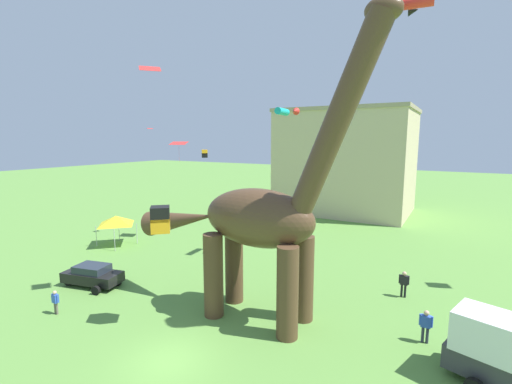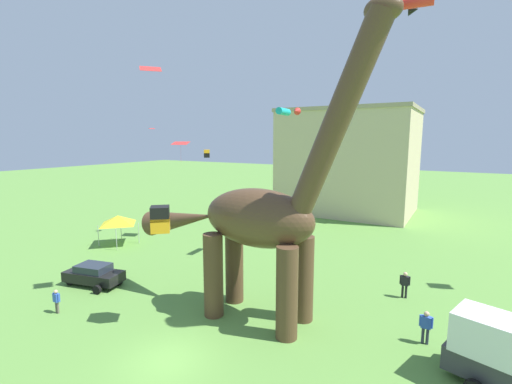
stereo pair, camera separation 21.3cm
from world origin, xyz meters
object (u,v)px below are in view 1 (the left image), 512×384
object	(u,v)px
kite_near_high	(205,154)
kite_far_right	(285,111)
dinosaur_sculpture	(257,218)
person_far_spectator	(55,300)
festival_canopy_tent	(116,220)
kite_far_left	(413,5)
kite_high_right	(179,143)
parked_sedan_left	(92,275)
kite_mid_center	(150,129)
person_watching_child	(426,323)
person_strolling_adult	(404,282)
kite_near_low	(160,219)
kite_high_left	(150,69)
person_near_flyer	(485,316)

from	to	relation	value
kite_near_high	kite_far_right	world-z (taller)	kite_far_right
dinosaur_sculpture	person_far_spectator	bearing A→B (deg)	-118.21
kite_near_high	festival_canopy_tent	bearing A→B (deg)	-93.89
festival_canopy_tent	kite_near_high	xyz separation A→B (m)	(0.90, 13.25, 6.16)
kite_far_left	kite_high_right	world-z (taller)	kite_far_left
parked_sedan_left	kite_far_left	size ratio (longest dim) A/B	2.51
dinosaur_sculpture	kite_mid_center	world-z (taller)	dinosaur_sculpture
kite_far_right	person_far_spectator	bearing A→B (deg)	-115.99
person_watching_child	person_strolling_adult	world-z (taller)	person_strolling_adult
person_strolling_adult	kite_mid_center	xyz separation A→B (m)	(-25.95, 2.78, 10.56)
kite_high_right	kite_near_low	bearing A→B (deg)	-51.42
person_strolling_adult	kite_high_left	distance (m)	21.22
person_watching_child	kite_near_high	bearing A→B (deg)	146.78
kite_near_low	kite_mid_center	xyz separation A→B (m)	(-14.80, 13.67, 5.38)
parked_sedan_left	person_near_flyer	bearing A→B (deg)	3.50
person_watching_child	person_near_flyer	bearing A→B (deg)	47.43
person_far_spectator	person_strolling_adult	size ratio (longest dim) A/B	0.83
person_near_flyer	kite_far_left	distance (m)	16.94
kite_near_high	person_near_flyer	bearing A→B (deg)	-24.23
kite_near_high	parked_sedan_left	bearing A→B (deg)	-74.25
person_strolling_adult	kite_far_right	size ratio (longest dim) A/B	0.85
person_far_spectator	kite_high_right	bearing A→B (deg)	74.17
parked_sedan_left	kite_far_left	world-z (taller)	kite_far_left
festival_canopy_tent	person_far_spectator	bearing A→B (deg)	-52.94
dinosaur_sculpture	person_watching_child	world-z (taller)	dinosaur_sculpture
person_watching_child	kite_near_low	distance (m)	15.00
parked_sedan_left	person_watching_child	xyz separation A→B (m)	(21.56, 3.99, 0.27)
person_strolling_adult	kite_high_left	bearing A→B (deg)	-71.21
person_watching_child	kite_far_left	distance (m)	15.64
kite_high_right	kite_far_right	size ratio (longest dim) A/B	1.01
kite_high_right	kite_mid_center	size ratio (longest dim) A/B	2.89
festival_canopy_tent	kite_high_left	distance (m)	19.01
person_watching_child	kite_high_left	world-z (taller)	kite_high_left
kite_high_left	person_far_spectator	bearing A→B (deg)	-133.62
person_far_spectator	festival_canopy_tent	distance (m)	14.39
kite_far_left	kite_near_high	size ratio (longest dim) A/B	1.76
festival_canopy_tent	kite_far_left	distance (m)	30.63
person_strolling_adult	kite_mid_center	distance (m)	28.16
kite_far_left	kite_far_right	distance (m)	14.21
person_far_spectator	parked_sedan_left	bearing A→B (deg)	84.74
person_watching_child	kite_near_high	world-z (taller)	kite_near_high
kite_mid_center	kite_near_high	xyz separation A→B (m)	(0.25, 8.84, -2.94)
kite_far_left	person_near_flyer	bearing A→B (deg)	42.79
festival_canopy_tent	kite_far_left	bearing A→B (deg)	-9.17
festival_canopy_tent	kite_high_left	bearing A→B (deg)	-28.65
kite_far_right	kite_high_left	bearing A→B (deg)	-107.12
parked_sedan_left	person_watching_child	size ratio (longest dim) A/B	2.52
person_near_flyer	festival_canopy_tent	xyz separation A→B (m)	(-31.14, 0.37, 1.82)
person_far_spectator	person_strolling_adult	bearing A→B (deg)	4.97
kite_high_left	kite_near_high	world-z (taller)	kite_high_left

